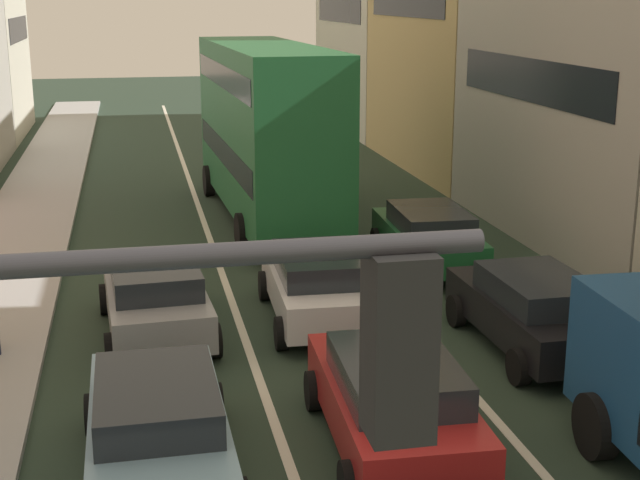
% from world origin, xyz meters
% --- Properties ---
extents(sidewalk_left, '(2.60, 64.00, 0.14)m').
position_xyz_m(sidewalk_left, '(-6.70, 20.00, 0.07)').
color(sidewalk_left, '#ACACAC').
rests_on(sidewalk_left, ground).
extents(lane_stripe_left, '(0.16, 60.00, 0.01)m').
position_xyz_m(lane_stripe_left, '(-1.70, 20.00, 0.01)').
color(lane_stripe_left, silver).
rests_on(lane_stripe_left, ground).
extents(lane_stripe_right, '(0.16, 60.00, 0.01)m').
position_xyz_m(lane_stripe_right, '(1.70, 20.00, 0.01)').
color(lane_stripe_right, silver).
rests_on(lane_stripe_right, ground).
extents(building_row_right, '(7.20, 43.90, 13.34)m').
position_xyz_m(building_row_right, '(9.90, 21.41, 5.62)').
color(building_row_right, beige).
rests_on(building_row_right, ground).
extents(sedan_centre_lane_second, '(2.19, 4.36, 1.49)m').
position_xyz_m(sedan_centre_lane_second, '(-0.15, 6.09, 0.80)').
color(sedan_centre_lane_second, '#A51E1E').
rests_on(sedan_centre_lane_second, ground).
extents(wagon_left_lane_second, '(2.09, 4.31, 1.49)m').
position_xyz_m(wagon_left_lane_second, '(-3.50, 5.96, 0.80)').
color(wagon_left_lane_second, '#759EB7').
rests_on(wagon_left_lane_second, ground).
extents(hatchback_centre_lane_third, '(2.19, 4.37, 1.49)m').
position_xyz_m(hatchback_centre_lane_third, '(-0.13, 11.63, 0.80)').
color(hatchback_centre_lane_third, silver).
rests_on(hatchback_centre_lane_third, ground).
extents(sedan_left_lane_third, '(2.25, 4.39, 1.49)m').
position_xyz_m(sedan_left_lane_third, '(-3.35, 11.50, 0.80)').
color(sedan_left_lane_third, gray).
rests_on(sedan_left_lane_third, ground).
extents(sedan_right_lane_behind_truck, '(2.13, 4.33, 1.49)m').
position_xyz_m(sedan_right_lane_behind_truck, '(3.48, 9.30, 0.80)').
color(sedan_right_lane_behind_truck, black).
rests_on(sedan_right_lane_behind_truck, ground).
extents(wagon_right_lane_far, '(2.21, 4.37, 1.49)m').
position_xyz_m(wagon_right_lane_far, '(3.24, 14.79, 0.80)').
color(wagon_right_lane_far, '#19592D').
rests_on(wagon_right_lane_far, ground).
extents(bus_mid_queue_primary, '(3.09, 10.59, 5.06)m').
position_xyz_m(bus_mid_queue_primary, '(0.17, 20.39, 2.83)').
color(bus_mid_queue_primary, '#1E6033').
rests_on(bus_mid_queue_primary, ground).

